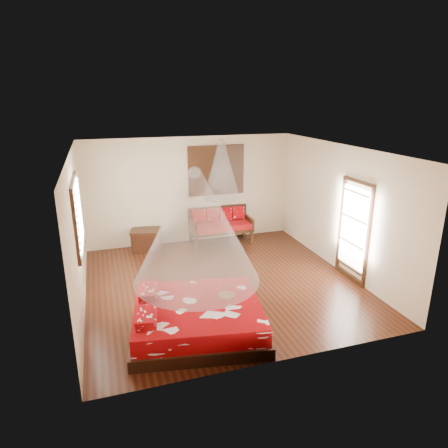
% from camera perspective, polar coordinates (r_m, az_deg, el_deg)
% --- Properties ---
extents(room, '(5.54, 5.54, 2.84)m').
position_cam_1_polar(room, '(8.02, -0.35, 0.59)').
color(room, '#32150B').
rests_on(room, ground).
extents(bed, '(2.45, 2.29, 0.64)m').
position_cam_1_polar(bed, '(6.86, -3.92, -13.19)').
color(bed, black).
rests_on(bed, floor).
extents(daybed, '(1.63, 0.73, 0.94)m').
position_cam_1_polar(daybed, '(10.65, -0.54, 0.03)').
color(daybed, black).
rests_on(daybed, floor).
extents(storage_chest, '(0.88, 0.72, 0.53)m').
position_cam_1_polar(storage_chest, '(10.43, -10.98, -2.16)').
color(storage_chest, black).
rests_on(storage_chest, floor).
extents(shutter_panel, '(1.52, 0.06, 1.32)m').
position_cam_1_polar(shutter_panel, '(10.63, -1.10, 7.67)').
color(shutter_panel, black).
rests_on(shutter_panel, wall_back).
extents(window_left, '(0.10, 1.74, 1.34)m').
position_cam_1_polar(window_left, '(7.81, -20.16, 1.28)').
color(window_left, black).
rests_on(window_left, wall_left).
extents(glazed_door, '(0.08, 1.02, 2.16)m').
position_cam_1_polar(glazed_door, '(8.80, 18.02, -1.01)').
color(glazed_door, black).
rests_on(glazed_door, floor).
extents(wine_tray, '(0.28, 0.28, 0.22)m').
position_cam_1_polar(wine_tray, '(6.93, 0.38, -9.83)').
color(wine_tray, brown).
rests_on(wine_tray, bed).
extents(mosquito_net_main, '(2.02, 2.02, 1.80)m').
position_cam_1_polar(mosquito_net_main, '(6.19, -4.05, -0.40)').
color(mosquito_net_main, silver).
rests_on(mosquito_net_main, ceiling).
extents(mosquito_net_daybed, '(0.96, 0.96, 1.50)m').
position_cam_1_polar(mosquito_net_daybed, '(10.17, -0.35, 7.78)').
color(mosquito_net_daybed, silver).
rests_on(mosquito_net_daybed, ceiling).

